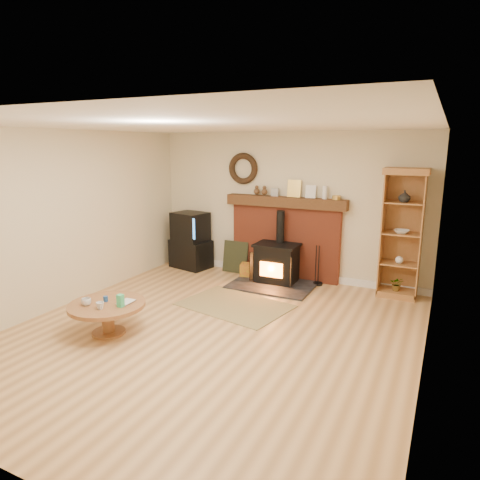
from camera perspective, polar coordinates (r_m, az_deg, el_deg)
The scene contains 11 objects.
ground at distance 5.66m, azimuth -3.81°, elevation -12.27°, with size 5.50×5.50×0.00m, color #A97946.
room_shell at distance 5.27m, azimuth -3.74°, elevation 5.35°, with size 5.02×5.52×2.61m.
chimney_breast at distance 7.72m, azimuth 6.01°, elevation 0.76°, with size 2.20×0.22×1.78m.
wood_stove at distance 7.48m, azimuth 4.82°, elevation -3.27°, with size 1.40×1.00×1.26m.
area_rug at distance 6.54m, azimuth -0.70°, elevation -8.68°, with size 1.57×1.08×0.01m, color brown.
tv_unit at distance 8.43m, azimuth -6.59°, elevation -0.17°, with size 0.84×0.66×1.10m.
curio_cabinet at distance 7.15m, azimuth 20.77°, elevation 0.81°, with size 0.65×0.47×2.04m.
firelog_box at distance 7.85m, azimuth 1.54°, elevation -4.09°, with size 0.40×0.25×0.25m, color #AFC017.
leaning_painting at distance 8.10m, azimuth -0.61°, elevation -2.27°, with size 0.50×0.03×0.60m, color black.
fire_tools at distance 7.55m, azimuth 10.31°, elevation -5.14°, with size 0.16×0.16×0.70m.
coffee_table at distance 5.76m, azimuth -17.32°, elevation -8.77°, with size 0.97×0.97×0.57m.
Camera 1 is at (2.59, -4.44, 2.38)m, focal length 32.00 mm.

